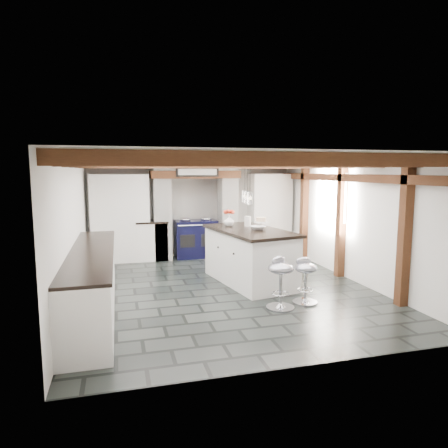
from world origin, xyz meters
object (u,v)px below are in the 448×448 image
object	(u,v)px
range_cooker	(196,238)
kitchen_island	(249,255)
bar_stool_near	(305,275)
bar_stool_far	(280,277)

from	to	relation	value
range_cooker	kitchen_island	size ratio (longest dim) A/B	0.46
range_cooker	bar_stool_near	distance (m)	3.93
range_cooker	bar_stool_near	world-z (taller)	range_cooker
range_cooker	bar_stool_far	size ratio (longest dim) A/B	1.25
range_cooker	kitchen_island	bearing A→B (deg)	-77.25
range_cooker	bar_stool_far	distance (m)	3.96
kitchen_island	bar_stool_near	world-z (taller)	kitchen_island
kitchen_island	bar_stool_near	xyz separation A→B (m)	(0.47, -1.36, -0.06)
bar_stool_near	bar_stool_far	size ratio (longest dim) A/B	0.91
bar_stool_far	bar_stool_near	bearing A→B (deg)	-7.29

